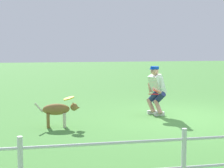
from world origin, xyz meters
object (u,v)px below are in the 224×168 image
Objects in this scene: frisbee_flying at (69,98)px; frisbee_held at (154,94)px; dog at (58,110)px; person at (156,89)px.

frisbee_flying is 2.24m from frisbee_held.
dog is 4.08× the size of frisbee_flying.
frisbee_flying reaches higher than dog.
person is 1.27× the size of dog.
person is at bearing -159.48° from frisbee_flying.
dog is 0.36m from frisbee_flying.
dog is 3.82× the size of frisbee_held.
frisbee_flying is (-0.23, 0.01, 0.27)m from dog.
frisbee_flying is at bearing 13.82° from frisbee_held.
frisbee_held is at bearing 13.19° from dog.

